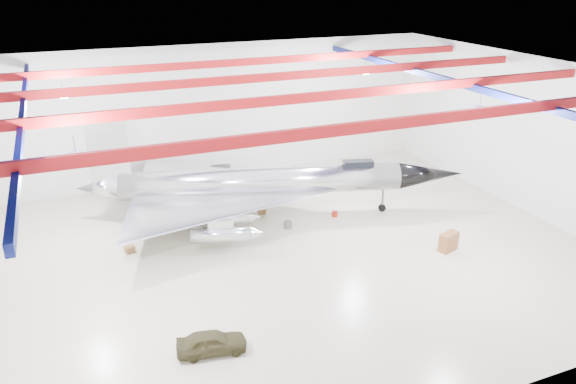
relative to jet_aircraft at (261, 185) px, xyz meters
name	(u,v)px	position (x,y,z in m)	size (l,w,h in m)	color
floor	(264,256)	(-1.93, -5.57, -2.43)	(40.00, 40.00, 0.00)	#C0B799
wall_back	(198,114)	(-1.93, 9.43, 3.07)	(40.00, 40.00, 0.00)	silver
wall_right	(528,135)	(18.07, -5.57, 3.07)	(30.00, 30.00, 0.00)	silver
ceiling	(260,78)	(-1.93, -5.57, 8.57)	(40.00, 40.00, 0.00)	#0A0F38
ceiling_structure	(261,90)	(-1.93, -5.57, 7.89)	(39.50, 29.50, 1.08)	maroon
jet_aircraft	(261,185)	(0.00, 0.00, 0.00)	(26.58, 19.18, 7.41)	silver
jeep	(212,342)	(-7.33, -13.31, -1.88)	(1.30, 3.23, 1.10)	#38341C
desk	(449,242)	(9.07, -9.25, -1.83)	(1.30, 0.65, 1.19)	brown
crate_ply	(130,249)	(-9.47, -1.83, -2.22)	(0.59, 0.47, 0.41)	olive
toolbox_red	(223,217)	(-2.72, 0.57, -2.25)	(0.51, 0.41, 0.36)	maroon
engine_drum	(288,225)	(1.01, -2.40, -2.19)	(0.54, 0.54, 0.48)	#59595B
parts_bin	(262,212)	(0.16, 0.48, -2.25)	(0.52, 0.41, 0.36)	olive
crate_small	(173,225)	(-6.24, 0.77, -2.29)	(0.39, 0.31, 0.28)	#59595B
tool_chest	(335,214)	(4.83, -1.92, -2.24)	(0.42, 0.42, 0.38)	maroon
oil_barrel	(239,232)	(-2.42, -2.13, -2.21)	(0.62, 0.49, 0.43)	olive
spares_box	(229,210)	(-1.96, 1.63, -2.24)	(0.41, 0.41, 0.37)	#59595B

